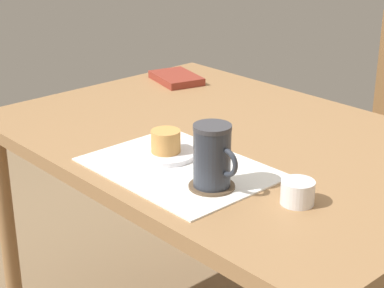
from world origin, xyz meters
TOP-DOWN VIEW (x-y plane):
  - dining_table at (0.00, 0.00)m, footprint 1.25×0.88m
  - placemat at (0.07, -0.24)m, footprint 0.42×0.31m
  - pastry_plate at (0.00, -0.22)m, footprint 0.14×0.14m
  - pastry at (0.00, -0.22)m, footprint 0.07×0.07m
  - coffee_coaster at (0.20, -0.26)m, footprint 0.10×0.10m
  - coffee_mug at (0.20, -0.26)m, footprint 0.11×0.08m
  - sugar_bowl at (0.36, -0.18)m, footprint 0.07×0.07m
  - small_book at (-0.48, 0.23)m, footprint 0.21×0.17m

SIDE VIEW (x-z plane):
  - dining_table at x=0.00m, z-range 0.30..1.05m
  - placemat at x=0.07m, z-range 0.75..0.75m
  - coffee_coaster at x=0.20m, z-range 0.75..0.76m
  - pastry_plate at x=0.00m, z-range 0.75..0.77m
  - small_book at x=-0.48m, z-range 0.75..0.77m
  - sugar_bowl at x=0.36m, z-range 0.75..0.80m
  - pastry at x=0.00m, z-range 0.77..0.82m
  - coffee_mug at x=0.20m, z-range 0.76..0.90m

